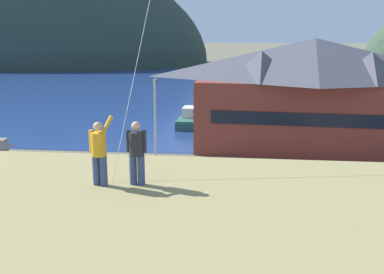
% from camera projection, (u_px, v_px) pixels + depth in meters
% --- Properties ---
extents(ground_plane, '(600.00, 600.00, 0.00)m').
position_uv_depth(ground_plane, '(172.00, 251.00, 23.21)').
color(ground_plane, '#66604C').
extents(parking_lot_pad, '(40.00, 20.00, 0.10)m').
position_uv_depth(parking_lot_pad, '(184.00, 212.00, 28.03)').
color(parking_lot_pad, gray).
rests_on(parking_lot_pad, ground).
extents(bay_water, '(360.00, 84.00, 0.03)m').
position_uv_depth(bay_water, '(223.00, 90.00, 81.21)').
color(bay_water, navy).
rests_on(bay_water, ground).
extents(far_hill_west_ridge, '(122.38, 61.39, 67.62)m').
position_uv_depth(far_hill_west_ridge, '(11.00, 63.00, 142.96)').
color(far_hill_west_ridge, '#2D3D33').
rests_on(far_hill_west_ridge, ground).
extents(harbor_lodge, '(22.03, 10.27, 10.01)m').
position_uv_depth(harbor_lodge, '(312.00, 91.00, 41.32)').
color(harbor_lodge, brown).
rests_on(harbor_lodge, ground).
extents(storage_shed_waterside, '(4.99, 4.64, 4.52)m').
position_uv_depth(storage_shed_waterside, '(224.00, 123.00, 42.65)').
color(storage_shed_waterside, '#474C56').
rests_on(storage_shed_waterside, ground).
extents(wharf_dock, '(3.20, 12.68, 0.70)m').
position_uv_depth(wharf_dock, '(223.00, 119.00, 54.45)').
color(wharf_dock, '#70604C').
rests_on(wharf_dock, ground).
extents(moored_boat_wharfside, '(2.78, 7.58, 2.16)m').
position_uv_depth(moored_boat_wharfside, '(191.00, 119.00, 52.72)').
color(moored_boat_wharfside, '#23564C').
rests_on(moored_boat_wharfside, ground).
extents(parked_car_front_row_red, '(4.35, 2.36, 1.82)m').
position_uv_depth(parked_car_front_row_red, '(93.00, 186.00, 29.53)').
color(parked_car_front_row_red, '#236633').
rests_on(parked_car_front_row_red, parking_lot_pad).
extents(parked_car_front_row_silver, '(4.34, 2.35, 1.82)m').
position_uv_depth(parked_car_front_row_silver, '(171.00, 182.00, 30.25)').
color(parked_car_front_row_silver, silver).
rests_on(parked_car_front_row_silver, parking_lot_pad).
extents(parked_car_mid_row_far, '(4.35, 2.36, 1.82)m').
position_uv_depth(parked_car_mid_row_far, '(101.00, 223.00, 23.95)').
color(parked_car_mid_row_far, black).
rests_on(parked_car_mid_row_far, parking_lot_pad).
extents(parked_car_mid_row_center, '(4.35, 2.37, 1.82)m').
position_uv_depth(parked_car_mid_row_center, '(222.00, 222.00, 24.02)').
color(parked_car_mid_row_center, navy).
rests_on(parked_car_mid_row_center, parking_lot_pad).
extents(parked_car_mid_row_near, '(4.32, 2.29, 1.82)m').
position_uv_depth(parked_car_mid_row_near, '(289.00, 187.00, 29.24)').
color(parked_car_mid_row_near, black).
rests_on(parked_car_mid_row_near, parking_lot_pad).
extents(parking_light_pole, '(0.24, 0.78, 7.32)m').
position_uv_depth(parking_light_pole, '(156.00, 123.00, 32.69)').
color(parking_light_pole, '#ADADB2').
rests_on(parking_light_pole, parking_lot_pad).
extents(person_kite_flyer, '(0.60, 0.62, 1.86)m').
position_uv_depth(person_kite_flyer, '(99.00, 151.00, 12.26)').
color(person_kite_flyer, '#384770').
rests_on(person_kite_flyer, grassy_hill_foreground).
extents(person_companion, '(0.55, 0.40, 1.74)m').
position_uv_depth(person_companion, '(137.00, 151.00, 12.31)').
color(person_companion, '#384770').
rests_on(person_companion, grassy_hill_foreground).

